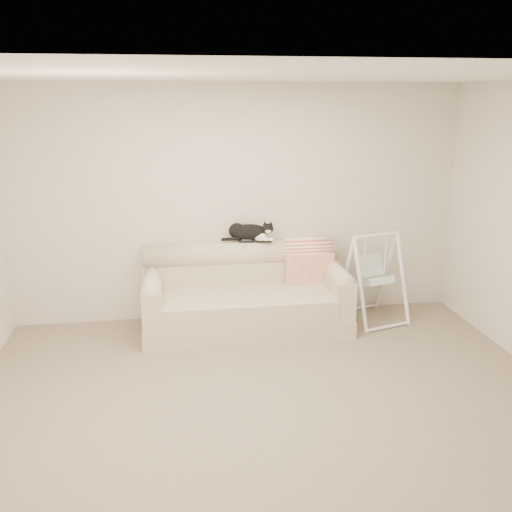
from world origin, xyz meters
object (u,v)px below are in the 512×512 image
at_px(remote_a, 247,241).
at_px(baby_swing, 373,277).
at_px(sofa, 245,296).
at_px(remote_b, 264,241).
at_px(tuxedo_cat, 250,232).

xyz_separation_m(remote_a, baby_swing, (1.39, -0.25, -0.41)).
height_order(sofa, remote_b, remote_b).
distance_m(sofa, baby_swing, 1.46).
distance_m(sofa, remote_b, 0.64).
bearing_deg(tuxedo_cat, remote_a, -145.59).
relative_size(tuxedo_cat, baby_swing, 0.58).
bearing_deg(remote_b, baby_swing, -10.86).
xyz_separation_m(sofa, baby_swing, (1.45, -0.02, 0.15)).
height_order(sofa, baby_swing, baby_swing).
bearing_deg(tuxedo_cat, baby_swing, -11.32).
bearing_deg(tuxedo_cat, sofa, -109.24).
relative_size(remote_a, baby_swing, 0.18).
relative_size(sofa, remote_a, 12.02).
distance_m(remote_b, tuxedo_cat, 0.19).
bearing_deg(sofa, baby_swing, -0.64).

